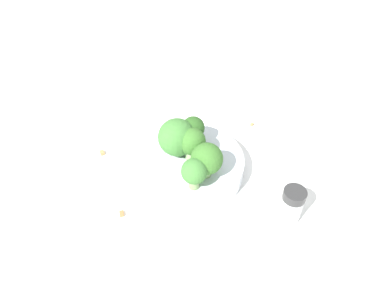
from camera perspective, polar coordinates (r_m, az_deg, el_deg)
ground_plane at (r=0.60m, az=0.00°, el=-4.37°), size 3.00×3.00×0.00m
bowl at (r=0.59m, az=0.00°, el=-3.32°), size 0.16×0.16×0.03m
broccoli_floret_0 at (r=0.55m, az=0.04°, el=-0.20°), size 0.04×0.04×0.06m
broccoli_floret_1 at (r=0.51m, az=0.34°, el=-4.33°), size 0.04×0.04×0.05m
broccoli_floret_2 at (r=0.53m, az=2.27°, el=-2.35°), size 0.05×0.05×0.06m
broccoli_floret_3 at (r=0.56m, az=-2.18°, el=1.13°), size 0.06×0.06×0.06m
broccoli_floret_4 at (r=0.57m, az=0.18°, el=2.25°), size 0.04×0.04×0.05m
pepper_shaker at (r=0.53m, az=14.90°, el=-9.08°), size 0.03×0.03×0.06m
almond_crumb_0 at (r=0.64m, az=6.81°, el=-0.16°), size 0.01×0.01×0.01m
almond_crumb_1 at (r=0.64m, az=-13.55°, el=-1.15°), size 0.01×0.01×0.01m
almond_crumb_2 at (r=0.68m, az=9.14°, el=3.04°), size 0.01×0.01×0.01m
almond_crumb_3 at (r=0.55m, az=-10.69°, el=-10.25°), size 0.01×0.01×0.01m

